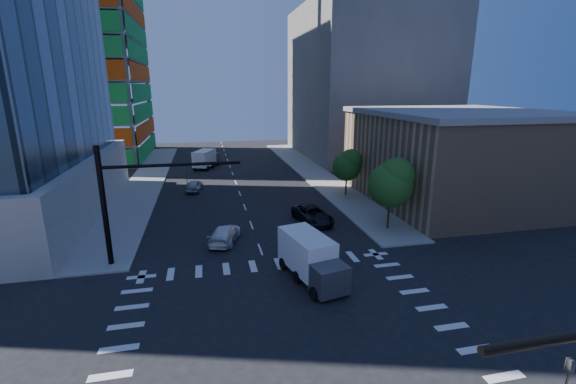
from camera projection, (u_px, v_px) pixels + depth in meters
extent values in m
plane|color=black|center=(293.00, 337.00, 20.81)|extent=(160.00, 160.00, 0.00)
cube|color=silver|center=(293.00, 337.00, 20.81)|extent=(20.00, 20.00, 0.01)
cube|color=gray|center=(313.00, 172.00, 61.08)|extent=(5.00, 60.00, 0.15)
cube|color=gray|center=(147.00, 180.00, 55.92)|extent=(5.00, 60.00, 0.15)
cube|color=green|center=(136.00, 22.00, 69.76)|extent=(0.12, 24.00, 49.00)
cube|color=#C7430B|center=(30.00, 5.00, 55.28)|extent=(24.00, 0.12, 49.00)
cube|color=tan|center=(457.00, 158.00, 45.39)|extent=(20.00, 22.00, 10.00)
cube|color=gray|center=(462.00, 113.00, 44.00)|extent=(20.50, 22.50, 0.60)
cube|color=#67605D|center=(365.00, 83.00, 74.55)|extent=(24.00, 30.00, 28.00)
imported|color=black|center=(567.00, 376.00, 9.10)|extent=(0.16, 0.20, 1.00)
cylinder|color=black|center=(104.00, 207.00, 28.06)|extent=(0.40, 0.40, 9.00)
cylinder|color=black|center=(172.00, 165.00, 28.33)|extent=(10.00, 0.24, 0.24)
imported|color=black|center=(187.00, 179.00, 28.83)|extent=(0.16, 0.20, 1.00)
cylinder|color=#382316|center=(388.00, 217.00, 36.25)|extent=(0.20, 0.20, 2.27)
sphere|color=#144D19|center=(391.00, 185.00, 35.44)|extent=(4.16, 4.16, 4.16)
sphere|color=#3D6F25|center=(397.00, 175.00, 34.98)|extent=(3.25, 3.25, 3.25)
cylinder|color=#382316|center=(346.00, 187.00, 47.67)|extent=(0.20, 0.20, 1.92)
sphere|color=#144D19|center=(347.00, 167.00, 46.98)|extent=(3.52, 3.52, 3.52)
sphere|color=#3D6F25|center=(351.00, 160.00, 46.57)|extent=(2.75, 2.75, 2.75)
imported|color=black|center=(313.00, 215.00, 38.39)|extent=(3.52, 6.10, 1.60)
imported|color=white|center=(225.00, 234.00, 33.56)|extent=(3.49, 5.35, 1.44)
imported|color=#AAAEB2|center=(194.00, 185.00, 50.12)|extent=(2.48, 4.54, 1.46)
cube|color=white|center=(313.00, 257.00, 26.41)|extent=(3.34, 5.24, 2.52)
cube|color=#42434A|center=(313.00, 265.00, 26.57)|extent=(2.56, 2.19, 1.84)
cube|color=silver|center=(207.00, 157.00, 64.32)|extent=(4.01, 5.32, 2.49)
cube|color=#42434A|center=(207.00, 161.00, 64.49)|extent=(2.71, 2.46, 1.82)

